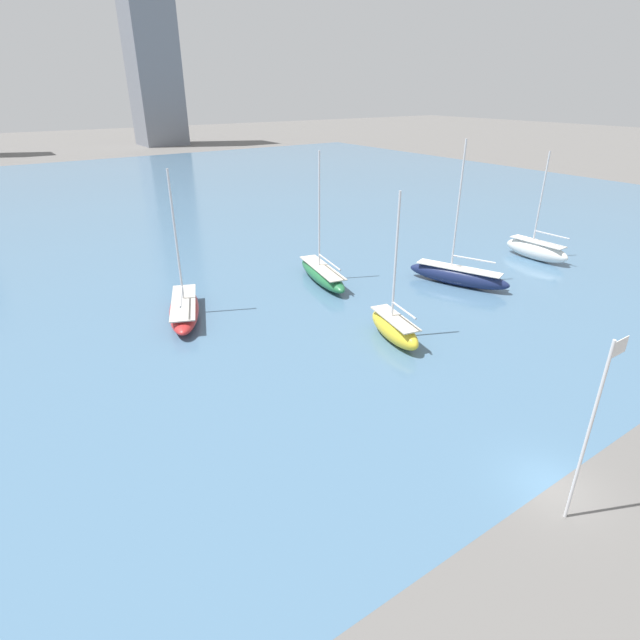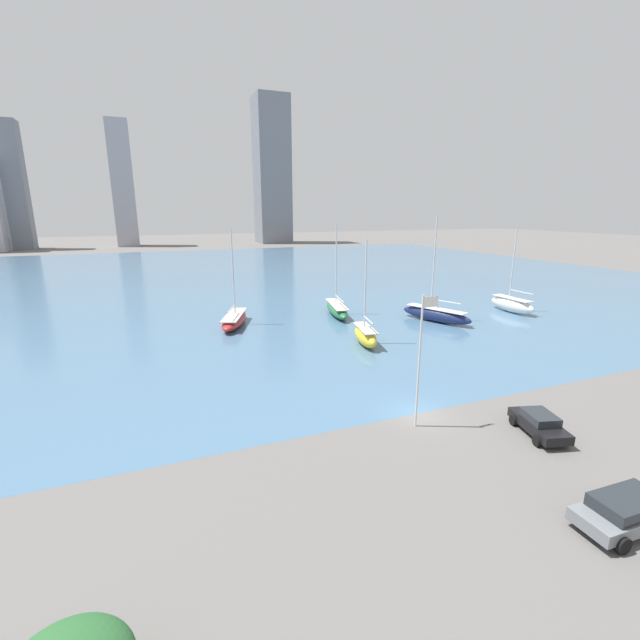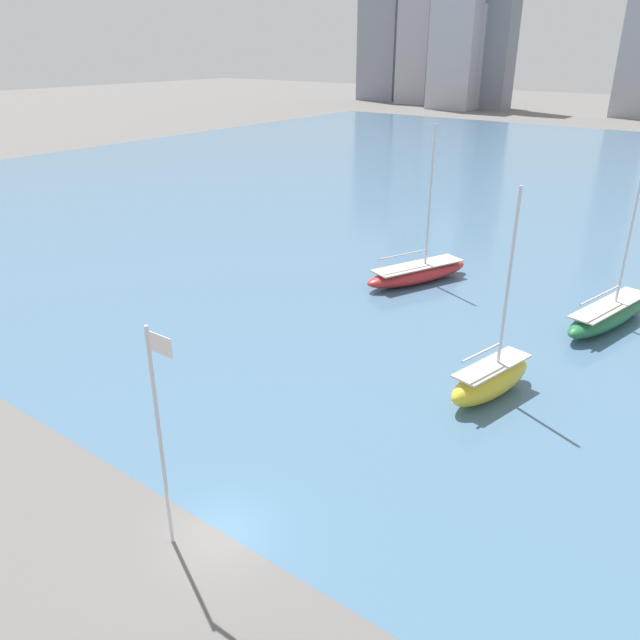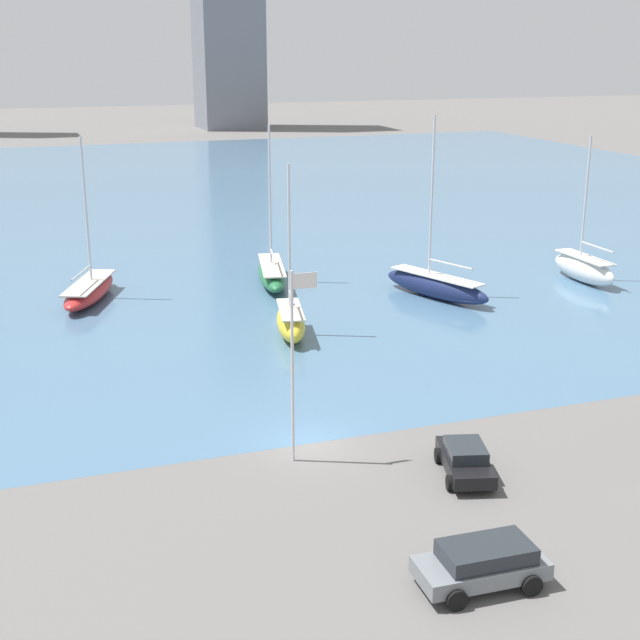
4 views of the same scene
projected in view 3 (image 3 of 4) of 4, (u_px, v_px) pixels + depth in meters
ground_plane at (223, 533)px, 24.22m from camera, size 500.00×500.00×0.00m
harbor_water at (637, 201)px, 75.31m from camera, size 180.00×140.00×0.00m
flag_pole at (160, 432)px, 21.77m from camera, size 1.24×0.14×9.07m
distant_city_skyline at (576, 16)px, 160.31m from camera, size 153.18×22.38×60.92m
sailboat_green at (609, 314)px, 41.65m from camera, size 4.14×10.07×12.51m
sailboat_red at (418, 272)px, 49.39m from camera, size 5.81×9.82×12.10m
sailboat_yellow at (491, 379)px, 33.20m from camera, size 3.11×6.54×11.29m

